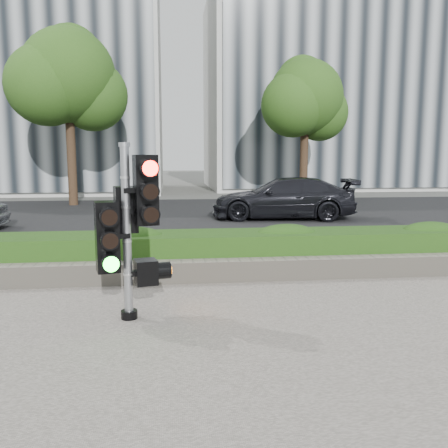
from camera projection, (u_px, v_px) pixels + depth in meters
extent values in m
plane|color=#51514C|center=(216.00, 324.00, 5.79)|extent=(120.00, 120.00, 0.00)
cube|color=#9E9389|center=(251.00, 446.00, 3.33)|extent=(16.00, 11.00, 0.03)
cube|color=black|center=(187.00, 218.00, 15.62)|extent=(60.00, 13.00, 0.02)
cube|color=gray|center=(200.00, 262.00, 8.88)|extent=(60.00, 0.25, 0.12)
cube|color=gray|center=(205.00, 271.00, 7.63)|extent=(12.00, 0.32, 0.34)
cube|color=#3F7122|center=(202.00, 252.00, 8.24)|extent=(12.00, 1.00, 0.68)
cube|color=#B7B7B2|center=(15.00, 56.00, 26.32)|extent=(16.00, 9.00, 15.00)
cube|color=#B7B7B2|center=(347.00, 94.00, 30.74)|extent=(18.00, 10.00, 12.00)
cylinder|color=black|center=(71.00, 156.00, 19.25)|extent=(0.36, 0.36, 4.03)
sphere|color=#1B3F12|center=(68.00, 76.00, 18.80)|extent=(3.74, 3.74, 3.74)
sphere|color=#1B3F12|center=(92.00, 96.00, 19.35)|extent=(2.88, 2.88, 2.88)
sphere|color=#1B3F12|center=(47.00, 85.00, 18.35)|extent=(3.17, 3.17, 3.17)
sphere|color=#1B3F12|center=(71.00, 57.00, 19.38)|extent=(2.59, 2.59, 2.59)
cylinder|color=black|center=(304.00, 161.00, 21.39)|extent=(0.36, 0.36, 3.58)
sphere|color=#1B3F12|center=(305.00, 97.00, 20.98)|extent=(3.33, 3.33, 3.33)
sphere|color=#1B3F12|center=(320.00, 113.00, 21.48)|extent=(2.56, 2.56, 2.56)
sphere|color=#1B3F12|center=(293.00, 105.00, 20.59)|extent=(2.82, 2.82, 2.82)
sphere|color=#1B3F12|center=(302.00, 81.00, 21.50)|extent=(2.30, 2.30, 2.30)
cylinder|color=black|center=(129.00, 314.00, 5.89)|extent=(0.21, 0.21, 0.10)
cylinder|color=gray|center=(127.00, 235.00, 5.75)|extent=(0.11, 0.11, 2.11)
cylinder|color=gray|center=(124.00, 145.00, 5.59)|extent=(0.13, 0.13, 0.05)
cube|color=#FF1107|center=(146.00, 190.00, 5.72)|extent=(0.32, 0.32, 0.84)
cube|color=#14E51E|center=(107.00, 237.00, 5.64)|extent=(0.32, 0.32, 0.84)
cube|color=black|center=(126.00, 209.00, 5.94)|extent=(0.32, 0.32, 0.58)
cube|color=orange|center=(146.00, 272.00, 5.92)|extent=(0.32, 0.32, 0.31)
imported|color=black|center=(283.00, 198.00, 15.24)|extent=(4.79, 2.50, 1.32)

